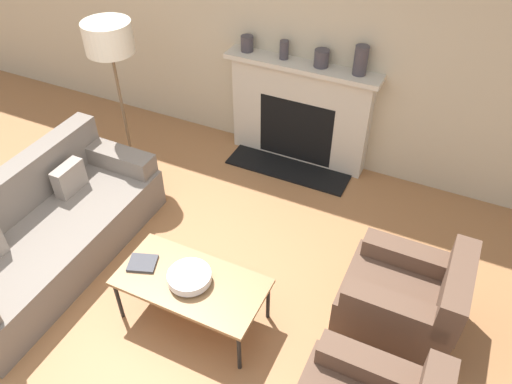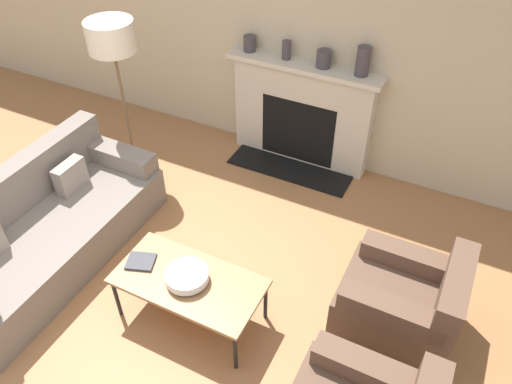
# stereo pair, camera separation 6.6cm
# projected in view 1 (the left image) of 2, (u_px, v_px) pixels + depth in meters

# --- Properties ---
(ground_plane) EXTENTS (18.00, 18.00, 0.00)m
(ground_plane) POSITION_uv_depth(u_px,v_px,m) (152.00, 318.00, 4.09)
(ground_plane) COLOR #99663D
(wall_back) EXTENTS (18.00, 0.06, 2.90)m
(wall_back) POSITION_uv_depth(u_px,v_px,m) (287.00, 27.00, 5.02)
(wall_back) COLOR #BCAD8E
(wall_back) RESTS_ON ground_plane
(fireplace) EXTENTS (1.65, 0.59, 1.17)m
(fireplace) POSITION_uv_depth(u_px,v_px,m) (299.00, 114.00, 5.41)
(fireplace) COLOR beige
(fireplace) RESTS_ON ground_plane
(couch) EXTENTS (0.92, 2.19, 0.84)m
(couch) POSITION_uv_depth(u_px,v_px,m) (44.00, 233.00, 4.41)
(couch) COLOR slate
(couch) RESTS_ON ground_plane
(armchair_far) EXTENTS (0.88, 0.75, 0.77)m
(armchair_far) POSITION_uv_depth(u_px,v_px,m) (406.00, 299.00, 3.88)
(armchair_far) COLOR brown
(armchair_far) RESTS_ON ground_plane
(coffee_table) EXTENTS (1.16, 0.59, 0.45)m
(coffee_table) POSITION_uv_depth(u_px,v_px,m) (191.00, 284.00, 3.84)
(coffee_table) COLOR olive
(coffee_table) RESTS_ON ground_plane
(bowl) EXTENTS (0.33, 0.33, 0.09)m
(bowl) POSITION_uv_depth(u_px,v_px,m) (189.00, 277.00, 3.77)
(bowl) COLOR silver
(bowl) RESTS_ON coffee_table
(book) EXTENTS (0.26, 0.25, 0.02)m
(book) POSITION_uv_depth(u_px,v_px,m) (143.00, 263.00, 3.94)
(book) COLOR #38383D
(book) RESTS_ON coffee_table
(floor_lamp) EXTENTS (0.46, 0.46, 1.70)m
(floor_lamp) POSITION_uv_depth(u_px,v_px,m) (110.00, 48.00, 4.64)
(floor_lamp) COLOR brown
(floor_lamp) RESTS_ON ground_plane
(mantel_vase_left) EXTENTS (0.13, 0.13, 0.16)m
(mantel_vase_left) POSITION_uv_depth(u_px,v_px,m) (247.00, 44.00, 5.19)
(mantel_vase_left) COLOR #3D383D
(mantel_vase_left) RESTS_ON fireplace
(mantel_vase_center_left) EXTENTS (0.09, 0.09, 0.19)m
(mantel_vase_center_left) POSITION_uv_depth(u_px,v_px,m) (284.00, 50.00, 5.04)
(mantel_vase_center_left) COLOR #3D383D
(mantel_vase_center_left) RESTS_ON fireplace
(mantel_vase_center_right) EXTENTS (0.15, 0.15, 0.17)m
(mantel_vase_center_right) POSITION_uv_depth(u_px,v_px,m) (322.00, 58.00, 4.92)
(mantel_vase_center_right) COLOR #3D383D
(mantel_vase_center_right) RESTS_ON fireplace
(mantel_vase_right) EXTENTS (0.13, 0.13, 0.29)m
(mantel_vase_right) POSITION_uv_depth(u_px,v_px,m) (361.00, 60.00, 4.75)
(mantel_vase_right) COLOR #3D383D
(mantel_vase_right) RESTS_ON fireplace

